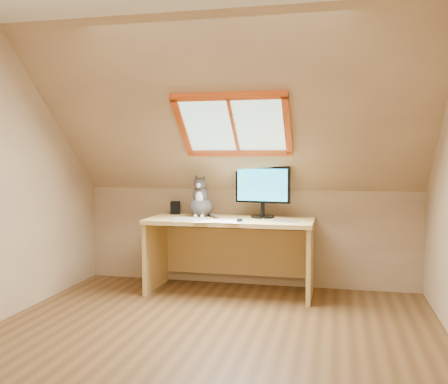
# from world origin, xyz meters

# --- Properties ---
(ground) EXTENTS (3.50, 3.50, 0.00)m
(ground) POSITION_xyz_m (0.00, 0.00, 0.00)
(ground) COLOR brown
(ground) RESTS_ON ground
(room_shell) EXTENTS (3.52, 3.52, 2.41)m
(room_shell) POSITION_xyz_m (0.00, -0.09, 1.43)
(room_shell) COLOR tan
(room_shell) RESTS_ON ground
(desk) EXTENTS (1.61, 0.71, 0.74)m
(desk) POSITION_xyz_m (-0.10, 1.45, 0.51)
(desk) COLOR #DCB668
(desk) RESTS_ON ground
(monitor) EXTENTS (0.55, 0.23, 0.51)m
(monitor) POSITION_xyz_m (0.19, 1.51, 1.03)
(monitor) COLOR black
(monitor) RESTS_ON desk
(cat) EXTENTS (0.26, 0.30, 0.43)m
(cat) POSITION_xyz_m (-0.43, 1.47, 0.89)
(cat) COLOR #4A4441
(cat) RESTS_ON desk
(desk_speaker) EXTENTS (0.11, 0.11, 0.13)m
(desk_speaker) POSITION_xyz_m (-0.75, 1.63, 0.80)
(desk_speaker) COLOR black
(desk_speaker) RESTS_ON desk
(graphics_tablet) EXTENTS (0.30, 0.21, 0.01)m
(graphics_tablet) POSITION_xyz_m (-0.47, 1.20, 0.74)
(graphics_tablet) COLOR #B2B2B7
(graphics_tablet) RESTS_ON desk
(mouse) EXTENTS (0.06, 0.11, 0.03)m
(mouse) POSITION_xyz_m (0.03, 1.15, 0.75)
(mouse) COLOR black
(mouse) RESTS_ON desk
(papers) EXTENTS (0.35, 0.30, 0.01)m
(papers) POSITION_xyz_m (-0.15, 1.12, 0.74)
(papers) COLOR white
(papers) RESTS_ON desk
(cables) EXTENTS (0.51, 0.26, 0.01)m
(cables) POSITION_xyz_m (0.34, 1.26, 0.74)
(cables) COLOR silver
(cables) RESTS_ON desk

